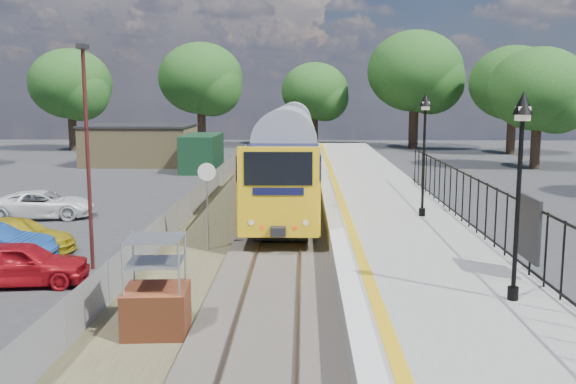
{
  "coord_description": "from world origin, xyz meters",
  "views": [
    {
      "loc": [
        0.83,
        -17.87,
        5.41
      ],
      "look_at": [
        0.28,
        4.65,
        2.0
      ],
      "focal_mm": 40.0,
      "sensor_mm": 36.0,
      "label": 1
    }
  ],
  "objects_px": {
    "train": "(291,143)",
    "car_yellow": "(18,236)",
    "carpark_lamp": "(87,143)",
    "car_red": "(21,263)",
    "car_white": "(43,205)",
    "brick_plinth": "(156,288)",
    "victorian_lamp_south": "(521,147)",
    "speed_sign": "(207,191)",
    "victorian_lamp_north": "(425,126)"
  },
  "relations": [
    {
      "from": "victorian_lamp_north",
      "to": "speed_sign",
      "type": "xyz_separation_m",
      "value": [
        -7.8,
        -2.08,
        -2.15
      ]
    },
    {
      "from": "car_yellow",
      "to": "car_white",
      "type": "relative_size",
      "value": 0.92
    },
    {
      "from": "brick_plinth",
      "to": "carpark_lamp",
      "type": "height_order",
      "value": "carpark_lamp"
    },
    {
      "from": "victorian_lamp_north",
      "to": "car_white",
      "type": "xyz_separation_m",
      "value": [
        -16.02,
        3.83,
        -3.69
      ]
    },
    {
      "from": "victorian_lamp_south",
      "to": "speed_sign",
      "type": "relative_size",
      "value": 1.48
    },
    {
      "from": "train",
      "to": "car_white",
      "type": "bearing_deg",
      "value": -128.4
    },
    {
      "from": "train",
      "to": "car_yellow",
      "type": "relative_size",
      "value": 10.08
    },
    {
      "from": "victorian_lamp_north",
      "to": "car_red",
      "type": "height_order",
      "value": "victorian_lamp_north"
    },
    {
      "from": "train",
      "to": "victorian_lamp_north",
      "type": "bearing_deg",
      "value": -73.02
    },
    {
      "from": "victorian_lamp_north",
      "to": "brick_plinth",
      "type": "distance_m",
      "value": 13.04
    },
    {
      "from": "victorian_lamp_north",
      "to": "carpark_lamp",
      "type": "distance_m",
      "value": 11.96
    },
    {
      "from": "train",
      "to": "brick_plinth",
      "type": "distance_m",
      "value": 27.45
    },
    {
      "from": "victorian_lamp_north",
      "to": "car_yellow",
      "type": "bearing_deg",
      "value": -170.54
    },
    {
      "from": "victorian_lamp_north",
      "to": "car_red",
      "type": "distance_m",
      "value": 14.49
    },
    {
      "from": "brick_plinth",
      "to": "car_white",
      "type": "relative_size",
      "value": 0.52
    },
    {
      "from": "train",
      "to": "car_yellow",
      "type": "xyz_separation_m",
      "value": [
        -9.07,
        -19.75,
        -1.75
      ]
    },
    {
      "from": "brick_plinth",
      "to": "carpark_lamp",
      "type": "bearing_deg",
      "value": 120.95
    },
    {
      "from": "train",
      "to": "car_yellow",
      "type": "bearing_deg",
      "value": -114.67
    },
    {
      "from": "carpark_lamp",
      "to": "car_yellow",
      "type": "height_order",
      "value": "carpark_lamp"
    },
    {
      "from": "train",
      "to": "carpark_lamp",
      "type": "relative_size",
      "value": 5.9
    },
    {
      "from": "victorian_lamp_north",
      "to": "car_white",
      "type": "height_order",
      "value": "victorian_lamp_north"
    },
    {
      "from": "train",
      "to": "speed_sign",
      "type": "bearing_deg",
      "value": -97.33
    },
    {
      "from": "car_yellow",
      "to": "brick_plinth",
      "type": "bearing_deg",
      "value": -129.83
    },
    {
      "from": "train",
      "to": "brick_plinth",
      "type": "bearing_deg",
      "value": -95.23
    },
    {
      "from": "car_red",
      "to": "speed_sign",
      "type": "bearing_deg",
      "value": -55.99
    },
    {
      "from": "train",
      "to": "car_red",
      "type": "distance_m",
      "value": 24.75
    },
    {
      "from": "speed_sign",
      "to": "car_red",
      "type": "relative_size",
      "value": 0.82
    },
    {
      "from": "carpark_lamp",
      "to": "car_red",
      "type": "distance_m",
      "value": 4.03
    },
    {
      "from": "car_red",
      "to": "brick_plinth",
      "type": "bearing_deg",
      "value": -135.1
    },
    {
      "from": "victorian_lamp_south",
      "to": "brick_plinth",
      "type": "relative_size",
      "value": 2.0
    },
    {
      "from": "car_red",
      "to": "car_white",
      "type": "relative_size",
      "value": 0.86
    },
    {
      "from": "car_yellow",
      "to": "victorian_lamp_north",
      "type": "bearing_deg",
      "value": -71.39
    },
    {
      "from": "train",
      "to": "car_white",
      "type": "xyz_separation_m",
      "value": [
        -10.72,
        -13.53,
        -1.73
      ]
    },
    {
      "from": "victorian_lamp_north",
      "to": "brick_plinth",
      "type": "relative_size",
      "value": 2.0
    },
    {
      "from": "victorian_lamp_south",
      "to": "car_red",
      "type": "distance_m",
      "value": 13.79
    },
    {
      "from": "car_red",
      "to": "car_white",
      "type": "bearing_deg",
      "value": 11.76
    },
    {
      "from": "train",
      "to": "car_white",
      "type": "height_order",
      "value": "train"
    },
    {
      "from": "victorian_lamp_south",
      "to": "victorian_lamp_north",
      "type": "height_order",
      "value": "same"
    },
    {
      "from": "car_yellow",
      "to": "car_white",
      "type": "bearing_deg",
      "value": 23.98
    },
    {
      "from": "speed_sign",
      "to": "car_red",
      "type": "bearing_deg",
      "value": -136.49
    },
    {
      "from": "car_white",
      "to": "car_yellow",
      "type": "bearing_deg",
      "value": -172.97
    },
    {
      "from": "speed_sign",
      "to": "carpark_lamp",
      "type": "relative_size",
      "value": 0.45
    },
    {
      "from": "speed_sign",
      "to": "car_red",
      "type": "xyz_separation_m",
      "value": [
        -4.76,
        -4.17,
        -1.51
      ]
    },
    {
      "from": "train",
      "to": "carpark_lamp",
      "type": "bearing_deg",
      "value": -104.85
    },
    {
      "from": "train",
      "to": "car_white",
      "type": "relative_size",
      "value": 9.28
    },
    {
      "from": "victorian_lamp_south",
      "to": "carpark_lamp",
      "type": "height_order",
      "value": "carpark_lamp"
    },
    {
      "from": "carpark_lamp",
      "to": "speed_sign",
      "type": "bearing_deg",
      "value": 36.05
    },
    {
      "from": "speed_sign",
      "to": "carpark_lamp",
      "type": "height_order",
      "value": "carpark_lamp"
    },
    {
      "from": "victorian_lamp_north",
      "to": "train",
      "type": "distance_m",
      "value": 18.25
    },
    {
      "from": "train",
      "to": "car_red",
      "type": "relative_size",
      "value": 10.79
    }
  ]
}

